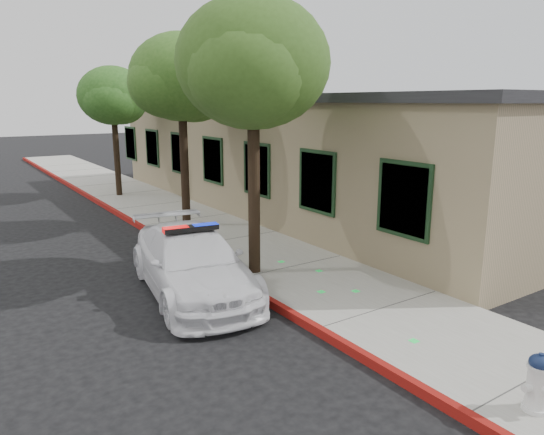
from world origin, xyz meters
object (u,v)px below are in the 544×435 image
Objects in this scene: police_car at (192,262)px; street_tree_mid at (181,82)px; clapboard_building at (307,152)px; fire_hydrant at (538,382)px; street_tree_near at (254,69)px; street_tree_far at (114,99)px.

police_car is 0.85× the size of street_tree_mid.
clapboard_building is at bearing 47.16° from police_car.
fire_hydrant is at bearing -92.26° from street_tree_mid.
street_tree_near reaches higher than street_tree_far.
street_tree_near is 11.62m from street_tree_far.
street_tree_near is 5.08m from street_tree_mid.
street_tree_near is (-5.98, -5.81, 2.58)m from clapboard_building.
fire_hydrant is at bearing -65.57° from police_car.
fire_hydrant is (1.76, -6.52, -0.15)m from police_car.
street_tree_mid is (0.46, 11.67, 4.06)m from fire_hydrant.
street_tree_near is at bearing -92.41° from street_tree_far.
fire_hydrant is (-5.87, -12.44, -1.58)m from clapboard_building.
street_tree_near is (1.65, 0.11, 4.01)m from police_car.
fire_hydrant is 7.82m from street_tree_near.
clapboard_building is 26.29× the size of fire_hydrant.
clapboard_building is 13.84m from fire_hydrant.
police_car is at bearing -176.31° from street_tree_near.
police_car is at bearing -113.28° from street_tree_mid.
police_car is (-7.63, -5.91, -1.43)m from clapboard_building.
clapboard_building is 3.94× the size of street_tree_far.
police_car is at bearing -100.34° from street_tree_far.
street_tree_mid is at bearing 83.56° from street_tree_near.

